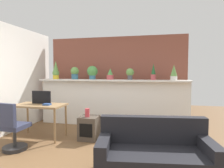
{
  "coord_description": "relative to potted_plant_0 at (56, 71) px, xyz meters",
  "views": [
    {
      "loc": [
        1.21,
        -3.09,
        1.46
      ],
      "look_at": [
        0.24,
        1.06,
        1.2
      ],
      "focal_mm": 31.3,
      "sensor_mm": 36.0,
      "label": 1
    }
  ],
  "objects": [
    {
      "name": "brick_wall_behind",
      "position": [
        1.61,
        0.64,
        -0.25
      ],
      "size": [
        4.03,
        0.1,
        2.5
      ],
      "primitive_type": "cube",
      "color": "brown",
      "rests_on": "ground"
    },
    {
      "name": "potted_plant_3",
      "position": [
        1.59,
        0.02,
        -0.1
      ],
      "size": [
        0.19,
        0.19,
        0.3
      ],
      "color": "#B7474C",
      "rests_on": "plant_shelf"
    },
    {
      "name": "potted_plant_5",
      "position": [
        2.72,
        0.02,
        -0.04
      ],
      "size": [
        0.13,
        0.13,
        0.42
      ],
      "color": "#B7474C",
      "rests_on": "plant_shelf"
    },
    {
      "name": "potted_plant_0",
      "position": [
        0.0,
        0.0,
        0.0
      ],
      "size": [
        0.19,
        0.19,
        0.51
      ],
      "color": "gold",
      "rests_on": "plant_shelf"
    },
    {
      "name": "ground_plane",
      "position": [
        1.61,
        -1.96,
        -1.5
      ],
      "size": [
        12.0,
        12.0,
        0.0
      ],
      "primitive_type": "plane",
      "color": "brown"
    },
    {
      "name": "desk",
      "position": [
        0.28,
        -1.24,
        -0.83
      ],
      "size": [
        1.1,
        0.6,
        0.75
      ],
      "color": "#99754C",
      "rests_on": "ground"
    },
    {
      "name": "tv_monitor",
      "position": [
        0.28,
        -1.16,
        -0.6
      ],
      "size": [
        0.45,
        0.04,
        0.29
      ],
      "primitive_type": "cube",
      "color": "black",
      "rests_on": "desk"
    },
    {
      "name": "office_chair",
      "position": [
        0.21,
        -2.02,
        -1.11
      ],
      "size": [
        0.47,
        0.47,
        0.91
      ],
      "color": "#262628",
      "rests_on": "ground"
    },
    {
      "name": "potted_plant_6",
      "position": [
        3.21,
        0.0,
        -0.05
      ],
      "size": [
        0.17,
        0.17,
        0.38
      ],
      "color": "silver",
      "rests_on": "plant_shelf"
    },
    {
      "name": "couch",
      "position": [
        2.79,
        -2.35,
        -1.22
      ],
      "size": [
        1.65,
        0.97,
        0.8
      ],
      "color": "black",
      "rests_on": "ground"
    },
    {
      "name": "side_cube_shelf",
      "position": [
        1.38,
        -1.09,
        -1.25
      ],
      "size": [
        0.4,
        0.41,
        0.5
      ],
      "color": "#4C4238",
      "rests_on": "ground"
    },
    {
      "name": "potted_plant_2",
      "position": [
        1.08,
        0.03,
        -0.03
      ],
      "size": [
        0.29,
        0.29,
        0.37
      ],
      "color": "#386B84",
      "rests_on": "plant_shelf"
    },
    {
      "name": "book_on_desk",
      "position": [
        0.51,
        -1.31,
        -0.73
      ],
      "size": [
        0.15,
        0.12,
        0.04
      ],
      "primitive_type": "cube",
      "color": "#2D4C8C",
      "rests_on": "desk"
    },
    {
      "name": "potted_plant_4",
      "position": [
        2.13,
        -0.03,
        -0.06
      ],
      "size": [
        0.2,
        0.2,
        0.3
      ],
      "color": "#4C4C51",
      "rests_on": "plant_shelf"
    },
    {
      "name": "divider_wall",
      "position": [
        1.61,
        0.04,
        -0.89
      ],
      "size": [
        4.03,
        0.16,
        1.22
      ],
      "primitive_type": "cube",
      "color": "white",
      "rests_on": "ground"
    },
    {
      "name": "vase_on_shelf",
      "position": [
        1.36,
        -1.13,
        -0.91
      ],
      "size": [
        0.1,
        0.1,
        0.18
      ],
      "primitive_type": "cylinder",
      "color": "#CC3D47",
      "rests_on": "side_cube_shelf"
    },
    {
      "name": "potted_plant_1",
      "position": [
        0.58,
        0.0,
        -0.05
      ],
      "size": [
        0.22,
        0.22,
        0.34
      ],
      "color": "#386B84",
      "rests_on": "plant_shelf"
    },
    {
      "name": "plant_shelf",
      "position": [
        1.61,
        0.0,
        -0.25
      ],
      "size": [
        4.03,
        0.38,
        0.04
      ],
      "primitive_type": "cube",
      "color": "white",
      "rests_on": "divider_wall"
    }
  ]
}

